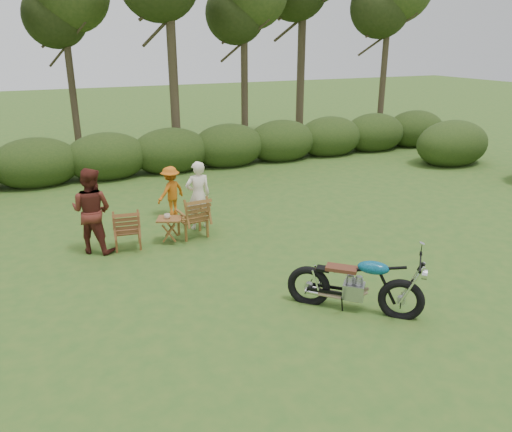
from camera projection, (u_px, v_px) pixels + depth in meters
name	position (u px, v px, depth m)	size (l,w,h in m)	color
ground	(311.00, 290.00, 8.52)	(80.00, 80.00, 0.00)	#2C521B
tree_line	(174.00, 47.00, 15.79)	(22.52, 11.62, 8.14)	#3B3020
motorcycle	(352.00, 309.00, 7.92)	(2.02, 0.77, 1.15)	#0D83B1
lawn_chair_right	(193.00, 236.00, 10.86)	(0.63, 0.63, 0.92)	brown
lawn_chair_left	(129.00, 248.00, 10.26)	(0.59, 0.59, 0.86)	brown
side_table	(170.00, 230.00, 10.45)	(0.52, 0.44, 0.54)	#5A3716
cup	(167.00, 216.00, 10.32)	(0.13, 0.13, 0.10)	beige
adult_a	(200.00, 228.00, 11.31)	(0.57, 0.37, 1.55)	#EFE1C5
adult_b	(96.00, 251.00, 10.10)	(0.84, 0.65, 1.73)	#541F18
child	(172.00, 215.00, 12.12)	(0.79, 0.45, 1.22)	#BE5B11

